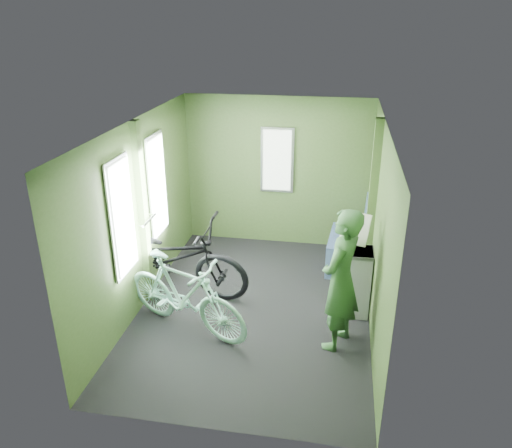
{
  "coord_description": "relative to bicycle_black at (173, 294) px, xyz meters",
  "views": [
    {
      "loc": [
        0.92,
        -5.23,
        3.43
      ],
      "look_at": [
        0.0,
        0.1,
        1.1
      ],
      "focal_mm": 35.0,
      "sensor_mm": 36.0,
      "label": 1
    }
  ],
  "objects": [
    {
      "name": "bench_seat",
      "position": [
        2.27,
        1.18,
        0.29
      ],
      "size": [
        0.59,
        0.97,
        0.99
      ],
      "rotation": [
        0.0,
        0.0,
        -0.07
      ],
      "color": "navy",
      "rests_on": "ground"
    },
    {
      "name": "passenger",
      "position": [
        2.14,
        -0.7,
        0.81
      ],
      "size": [
        0.58,
        0.75,
        1.61
      ],
      "rotation": [
        0.0,
        0.0,
        -1.97
      ],
      "color": "#315B32",
      "rests_on": "ground"
    },
    {
      "name": "bicycle_black",
      "position": [
        0.0,
        0.0,
        0.0
      ],
      "size": [
        2.19,
        1.16,
        1.21
      ],
      "primitive_type": "imported",
      "rotation": [
        0.0,
        -0.17,
        1.45
      ],
      "color": "black",
      "rests_on": "ground"
    },
    {
      "name": "waste_box",
      "position": [
        2.38,
        -0.03,
        0.42
      ],
      "size": [
        0.25,
        0.35,
        0.84
      ],
      "primitive_type": "cube",
      "color": "gray",
      "rests_on": "ground"
    },
    {
      "name": "room",
      "position": [
        1.08,
        -0.11,
        1.44
      ],
      "size": [
        4.0,
        4.02,
        2.31
      ],
      "color": "black",
      "rests_on": "ground"
    },
    {
      "name": "bicycle_mint",
      "position": [
        0.43,
        -0.78,
        0.0
      ],
      "size": [
        1.78,
        1.22,
        1.06
      ],
      "primitive_type": "imported",
      "rotation": [
        0.0,
        -0.16,
        1.17
      ],
      "color": "#A2E9D9",
      "rests_on": "ground"
    }
  ]
}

